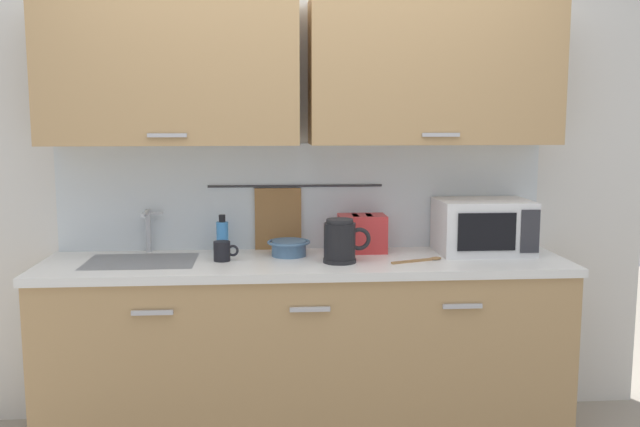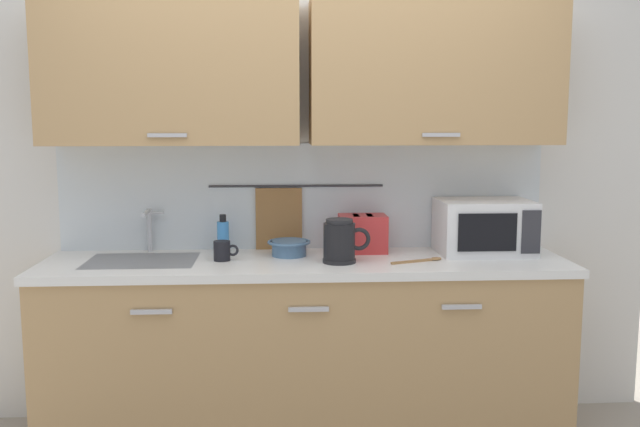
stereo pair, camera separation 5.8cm
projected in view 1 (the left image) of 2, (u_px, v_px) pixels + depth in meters
The scene contains 10 objects.
counter_unit at pixel (304, 348), 3.40m from camera, with size 2.53×0.64×0.90m.
back_wall_assembly at pixel (303, 129), 3.48m from camera, with size 3.70×0.41×2.50m.
sink_faucet at pixel (148, 225), 3.48m from camera, with size 0.09×0.17×0.22m.
microwave at pixel (483, 226), 3.49m from camera, with size 0.46×0.35×0.27m.
electric_kettle at pixel (341, 241), 3.26m from camera, with size 0.23×0.16×0.21m.
dish_soap_bottle at pixel (222, 236), 3.48m from camera, with size 0.06×0.06×0.20m.
mug_near_sink at pixel (223, 251), 3.30m from camera, with size 0.12×0.08×0.09m.
mixing_bowl at pixel (289, 247), 3.42m from camera, with size 0.21×0.21×0.08m.
toaster at pixel (362, 233), 3.52m from camera, with size 0.26×0.17×0.19m.
wooden_spoon at pixel (423, 260), 3.30m from camera, with size 0.27×0.12×0.01m.
Camera 1 is at (-0.18, -2.97, 1.58)m, focal length 38.77 mm.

